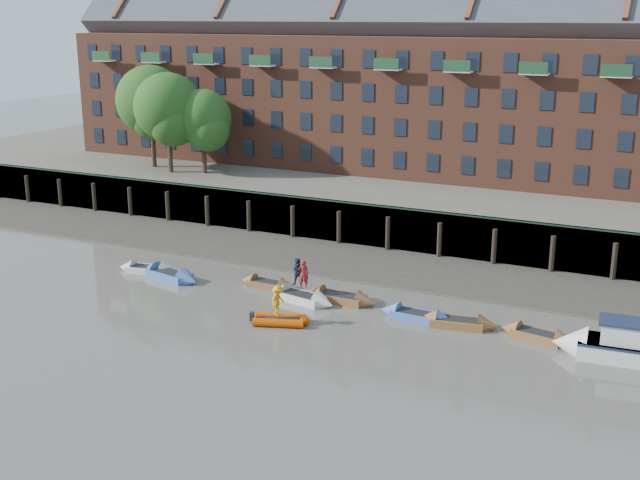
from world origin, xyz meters
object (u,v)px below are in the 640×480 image
Objects in this scene: rowboat_2 at (268,284)px; rowboat_3 at (301,298)px; person_rower_a at (303,274)px; person_rib_crew at (278,300)px; motor_launch at (609,345)px; person_rower_b at (298,272)px; rowboat_1 at (169,275)px; rowboat_7 at (538,335)px; rowboat_5 at (417,316)px; rowboat_4 at (340,298)px; rib_tender at (282,320)px; rowboat_0 at (148,269)px; rowboat_6 at (457,323)px.

rowboat_3 is at bearing -23.20° from rowboat_2.
person_rib_crew is (0.33, -3.83, -0.41)m from person_rower_a.
person_rower_b is (-18.31, 0.62, 1.12)m from motor_launch.
rowboat_2 is 3.99m from person_rower_a.
rowboat_1 reaches higher than rowboat_7.
rowboat_7 is 14.64m from person_rower_b.
rowboat_1 is 1.13× the size of rowboat_5.
person_rib_crew is (-17.55, -3.33, 0.72)m from motor_launch.
person_rib_crew is at bearing -146.88° from rowboat_5.
rowboat_7 is (17.49, -1.10, 0.01)m from rowboat_2.
rowboat_4 is 1.48× the size of rib_tender.
rowboat_1 is 10.22m from person_rower_a.
rowboat_4 reaches higher than rowboat_2.
motor_launch reaches higher than rowboat_1.
rowboat_0 is 1.11× the size of rowboat_2.
person_rib_crew is (-9.34, -4.04, 1.17)m from rowboat_6.
rowboat_7 is 14.22m from person_rower_a.
rowboat_6 is (7.67, -0.78, -0.01)m from rowboat_4.
rowboat_4 is 0.72× the size of motor_launch.
rowboat_3 is 1.12× the size of rowboat_7.
rowboat_7 reaches higher than rib_tender.
rowboat_4 is at bearing -10.22° from motor_launch.
rowboat_6 is (2.42, -0.01, 0.00)m from rowboat_5.
rowboat_4 is at bearing -172.51° from rowboat_7.
rowboat_1 is at bearing -5.98° from motor_launch.
rib_tender is at bearing -146.42° from rowboat_5.
motor_launch is 3.81× the size of person_rower_b.
person_rower_b is (-10.10, -0.09, 1.57)m from rowboat_6.
person_rower_b is at bearing 12.17° from rowboat_1.
rowboat_6 is at bearing 12.05° from rowboat_3.
person_rower_a is at bearing -11.33° from rowboat_0.
rowboat_5 is at bearing -58.63° from person_rib_crew.
rowboat_3 is at bearing -6.49° from motor_launch.
rowboat_3 is at bearing -11.29° from rowboat_0.
rowboat_1 is at bearing 171.79° from person_rower_b.
person_rib_crew is at bearing -87.86° from person_rower_b.
rowboat_4 is at bearing 35.11° from rowboat_3.
rowboat_0 is 19.49m from rowboat_5.
person_rib_crew is (-6.92, -4.05, 1.17)m from rowboat_5.
person_rib_crew is at bearing -8.70° from rowboat_1.
rowboat_0 is at bearing -177.66° from rowboat_4.
person_rower_b reaches higher than rowboat_3.
rowboat_4 reaches higher than rowboat_7.
motor_launch is (3.75, -0.84, 0.47)m from rowboat_7.
rowboat_0 is 12.08m from rowboat_3.
rowboat_2 is at bearing 166.70° from rowboat_3.
rowboat_4 reaches higher than rib_tender.
person_rower_a is at bearing 5.97° from person_rib_crew.
motor_launch is at bearing -8.03° from rib_tender.
rowboat_1 reaches higher than rib_tender.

